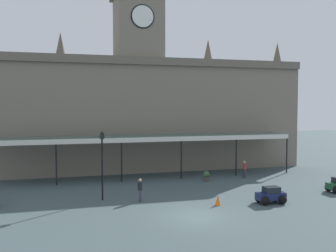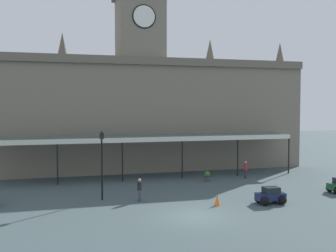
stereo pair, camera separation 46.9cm
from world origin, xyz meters
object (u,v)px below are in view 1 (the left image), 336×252
Objects in this scene: pedestrian_beside_cars at (140,189)px; car_navy_sedan at (271,196)px; pedestrian_near_entrance at (244,169)px; victorian_lamppost at (102,158)px; planter_by_canopy at (206,176)px; traffic_cone at (218,200)px.

car_navy_sedan is at bearing -18.88° from pedestrian_beside_cars.
pedestrian_near_entrance is 15.07m from victorian_lamppost.
car_navy_sedan is 12.50m from victorian_lamppost.
planter_by_canopy is at bearing -173.62° from pedestrian_near_entrance.
pedestrian_beside_cars is at bearing 152.95° from traffic_cone.
pedestrian_near_entrance is at bearing 19.58° from victorian_lamppost.
victorian_lamppost is 5.32× the size of planter_by_canopy.
traffic_cone is at bearing -105.81° from planter_by_canopy.
pedestrian_beside_cars is 9.23m from planter_by_canopy.
traffic_cone is (7.64, -3.62, -2.80)m from victorian_lamppost.
car_navy_sedan reaches higher than planter_by_canopy.
pedestrian_near_entrance is 12.93m from pedestrian_beside_cars.
traffic_cone is (-6.40, -8.62, -0.55)m from pedestrian_near_entrance.
planter_by_canopy is (2.31, 8.16, 0.13)m from traffic_cone.
victorian_lamppost is at bearing 160.41° from car_navy_sedan.
pedestrian_beside_cars reaches higher than car_navy_sedan.
pedestrian_near_entrance is 0.33× the size of victorian_lamppost.
planter_by_canopy is at bearing 100.23° from car_navy_sedan.
car_navy_sedan is 2.84× the size of traffic_cone.
pedestrian_beside_cars reaches higher than planter_by_canopy.
victorian_lamppost reaches higher than car_navy_sedan.
victorian_lamppost reaches higher than planter_by_canopy.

